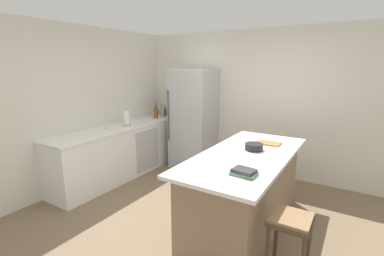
% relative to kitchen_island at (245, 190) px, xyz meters
% --- Properties ---
extents(ground_plane, '(7.20, 7.20, 0.00)m').
position_rel_kitchen_island_xyz_m(ground_plane, '(-0.39, -0.38, -0.48)').
color(ground_plane, '#7A664C').
extents(wall_rear, '(6.00, 0.10, 2.60)m').
position_rel_kitchen_island_xyz_m(wall_rear, '(-0.39, 1.87, 0.82)').
color(wall_rear, silver).
rests_on(wall_rear, ground_plane).
extents(wall_left, '(0.10, 6.00, 2.60)m').
position_rel_kitchen_island_xyz_m(wall_left, '(-2.84, -0.38, 0.82)').
color(wall_left, silver).
rests_on(wall_left, ground_plane).
extents(counter_run_left, '(0.64, 2.73, 0.92)m').
position_rel_kitchen_island_xyz_m(counter_run_left, '(-2.48, 0.37, -0.02)').
color(counter_run_left, white).
rests_on(counter_run_left, ground_plane).
extents(kitchen_island, '(0.96, 2.16, 0.94)m').
position_rel_kitchen_island_xyz_m(kitchen_island, '(0.00, 0.00, 0.00)').
color(kitchen_island, '#8E755B').
rests_on(kitchen_island, ground_plane).
extents(refrigerator, '(0.77, 0.72, 1.90)m').
position_rel_kitchen_island_xyz_m(refrigerator, '(-1.64, 1.47, 0.48)').
color(refrigerator, '#B7BABF').
rests_on(refrigerator, ground_plane).
extents(bar_stool, '(0.36, 0.36, 0.67)m').
position_rel_kitchen_island_xyz_m(bar_stool, '(0.68, -0.67, 0.07)').
color(bar_stool, '#473828').
rests_on(bar_stool, ground_plane).
extents(sink_faucet, '(0.15, 0.05, 0.30)m').
position_rel_kitchen_island_xyz_m(sink_faucet, '(-2.53, 0.10, 0.60)').
color(sink_faucet, silver).
rests_on(sink_faucet, counter_run_left).
extents(paper_towel_roll, '(0.14, 0.14, 0.31)m').
position_rel_kitchen_island_xyz_m(paper_towel_roll, '(-2.45, 0.49, 0.57)').
color(paper_towel_roll, gray).
rests_on(paper_towel_roll, counter_run_left).
extents(hot_sauce_bottle, '(0.05, 0.05, 0.23)m').
position_rel_kitchen_island_xyz_m(hot_sauce_bottle, '(-2.44, 1.61, 0.53)').
color(hot_sauce_bottle, red).
rests_on(hot_sauce_bottle, counter_run_left).
extents(gin_bottle, '(0.07, 0.07, 0.27)m').
position_rel_kitchen_island_xyz_m(gin_bottle, '(-2.45, 1.52, 0.55)').
color(gin_bottle, '#8CB79E').
rests_on(gin_bottle, counter_run_left).
extents(olive_oil_bottle, '(0.06, 0.06, 0.31)m').
position_rel_kitchen_island_xyz_m(olive_oil_bottle, '(-2.54, 1.42, 0.56)').
color(olive_oil_bottle, olive).
rests_on(olive_oil_bottle, counter_run_left).
extents(whiskey_bottle, '(0.08, 0.08, 0.27)m').
position_rel_kitchen_island_xyz_m(whiskey_bottle, '(-2.46, 1.32, 0.54)').
color(whiskey_bottle, brown).
rests_on(whiskey_bottle, counter_run_left).
extents(cookbook_stack, '(0.24, 0.19, 0.06)m').
position_rel_kitchen_island_xyz_m(cookbook_stack, '(0.21, -0.63, 0.49)').
color(cookbook_stack, '#4C7F60').
rests_on(cookbook_stack, kitchen_island).
extents(mixing_bowl, '(0.22, 0.22, 0.08)m').
position_rel_kitchen_island_xyz_m(mixing_bowl, '(0.02, 0.19, 0.50)').
color(mixing_bowl, black).
rests_on(mixing_bowl, kitchen_island).
extents(cutting_board, '(0.32, 0.22, 0.02)m').
position_rel_kitchen_island_xyz_m(cutting_board, '(0.09, 0.56, 0.47)').
color(cutting_board, '#9E7042').
rests_on(cutting_board, kitchen_island).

